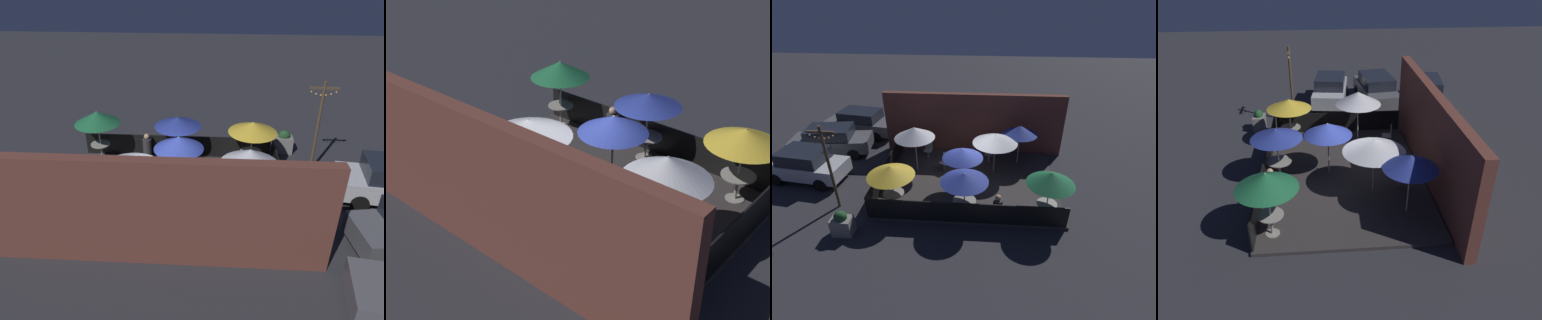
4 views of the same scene
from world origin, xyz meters
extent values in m
plane|color=#2D2D33|center=(0.00, 0.00, 0.00)|extent=(60.00, 60.00, 0.00)
cube|color=#383333|center=(0.00, 0.00, 0.06)|extent=(8.17, 5.99, 0.12)
cube|color=brown|center=(0.00, 3.23, 1.71)|extent=(9.77, 0.36, 3.43)
cube|color=black|center=(0.00, -2.95, 0.59)|extent=(7.97, 0.05, 0.95)
cube|color=black|center=(-4.04, 0.00, 0.59)|extent=(0.05, 5.79, 0.95)
cylinder|color=#B2B2B7|center=(-3.09, -2.18, 1.13)|extent=(0.05, 0.05, 2.02)
cone|color=gold|center=(-3.09, -2.18, 1.92)|extent=(1.94, 1.94, 0.43)
cylinder|color=#B2B2B7|center=(-0.09, -2.46, 1.12)|extent=(0.05, 0.05, 2.01)
cone|color=#283893|center=(-0.09, -2.46, 1.94)|extent=(1.91, 1.91, 0.37)
cylinder|color=#B2B2B7|center=(3.21, -2.45, 1.22)|extent=(0.05, 0.05, 2.19)
cone|color=#1E6B3D|center=(3.21, -2.45, 2.06)|extent=(1.86, 1.86, 0.51)
cylinder|color=#B2B2B7|center=(-0.30, -0.58, 1.16)|extent=(0.05, 0.05, 2.07)
cone|color=#283893|center=(-0.30, -0.58, 1.96)|extent=(1.82, 1.82, 0.46)
cylinder|color=#B2B2B7|center=(1.16, 0.95, 1.16)|extent=(0.05, 0.05, 2.08)
cone|color=silver|center=(1.16, 0.95, 1.97)|extent=(2.19, 2.19, 0.45)
cylinder|color=#B2B2B7|center=(-2.74, 0.80, 1.31)|extent=(0.05, 0.05, 2.39)
cone|color=silver|center=(-2.74, 0.80, 2.24)|extent=(1.97, 1.97, 0.54)
cylinder|color=#B2B2B7|center=(2.43, 1.92, 1.18)|extent=(0.05, 0.05, 2.11)
cone|color=#283893|center=(2.43, 1.92, 2.01)|extent=(1.78, 1.78, 0.44)
cylinder|color=#9E998E|center=(-3.09, -2.18, 0.13)|extent=(0.48, 0.48, 0.02)
cylinder|color=#9E998E|center=(-3.09, -2.18, 0.46)|extent=(0.08, 0.08, 0.69)
cylinder|color=#9E998E|center=(-3.09, -2.18, 0.83)|extent=(0.88, 0.88, 0.04)
cylinder|color=#9E998E|center=(-0.09, -2.46, 0.13)|extent=(0.52, 0.52, 0.02)
cylinder|color=#9E998E|center=(-0.09, -2.46, 0.46)|extent=(0.08, 0.08, 0.67)
cylinder|color=#9E998E|center=(-0.09, -2.46, 0.81)|extent=(0.95, 0.95, 0.04)
cylinder|color=#9E998E|center=(3.21, -2.45, 0.13)|extent=(0.45, 0.45, 0.02)
cylinder|color=#9E998E|center=(3.21, -2.45, 0.47)|extent=(0.08, 0.08, 0.70)
cylinder|color=#9E998E|center=(3.21, -2.45, 0.84)|extent=(0.81, 0.81, 0.04)
cube|color=gray|center=(0.91, 1.95, 0.33)|extent=(0.10, 0.10, 0.43)
cube|color=gray|center=(0.91, 1.95, 0.57)|extent=(0.48, 0.48, 0.04)
cube|color=gray|center=(0.95, 2.12, 0.81)|extent=(0.40, 0.12, 0.44)
cube|color=gray|center=(-1.34, 0.85, 0.34)|extent=(0.11, 0.11, 0.45)
cube|color=gray|center=(-1.34, 0.85, 0.59)|extent=(0.55, 0.55, 0.04)
cube|color=gray|center=(-1.24, 1.00, 0.83)|extent=(0.36, 0.23, 0.44)
cube|color=gray|center=(-2.40, 2.05, 0.34)|extent=(0.09, 0.09, 0.44)
cube|color=gray|center=(-2.40, 2.05, 0.58)|extent=(0.46, 0.46, 0.04)
cube|color=gray|center=(-2.37, 2.23, 0.82)|extent=(0.40, 0.09, 0.44)
cylinder|color=#333338|center=(1.25, -2.63, 0.59)|extent=(0.46, 0.46, 0.93)
sphere|color=tan|center=(1.25, -2.63, 1.17)|extent=(0.24, 0.24, 0.24)
cube|color=gray|center=(-4.68, -3.80, 0.37)|extent=(0.78, 0.55, 0.75)
ellipsoid|color=#235128|center=(-4.68, -3.80, 0.84)|extent=(0.51, 0.41, 0.46)
cylinder|color=brown|center=(-5.58, -2.20, 1.91)|extent=(0.12, 0.12, 3.82)
cube|color=brown|center=(-5.58, -2.20, 3.57)|extent=(1.10, 0.08, 0.08)
sphere|color=#F4B260|center=(-6.04, -2.20, 3.42)|extent=(0.07, 0.07, 0.07)
sphere|color=#F4B260|center=(-5.86, -2.20, 3.34)|extent=(0.07, 0.07, 0.07)
sphere|color=#F4B260|center=(-5.67, -2.20, 3.30)|extent=(0.07, 0.07, 0.07)
sphere|color=#F4B260|center=(-5.49, -2.20, 3.30)|extent=(0.07, 0.07, 0.07)
sphere|color=#F4B260|center=(-5.31, -2.20, 3.34)|extent=(0.07, 0.07, 0.07)
sphere|color=#F4B260|center=(-5.12, -2.20, 3.42)|extent=(0.07, 0.07, 0.07)
cylinder|color=black|center=(-6.71, 0.44, 0.32)|extent=(0.66, 0.26, 0.64)
cylinder|color=black|center=(-6.90, -1.17, 0.32)|extent=(0.66, 0.26, 0.64)
cylinder|color=black|center=(-6.50, 1.75, 0.32)|extent=(0.66, 0.26, 0.64)
cylinder|color=black|center=(-5.95, 3.98, 0.32)|extent=(0.66, 0.27, 0.64)
camera|label=1|loc=(-1.52, 11.34, 8.11)|focal=35.00mm
camera|label=2|loc=(-7.51, 9.18, 7.84)|focal=50.00mm
camera|label=3|loc=(0.60, -12.04, 8.40)|focal=28.00mm
camera|label=4|loc=(12.29, -0.80, 7.84)|focal=35.00mm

